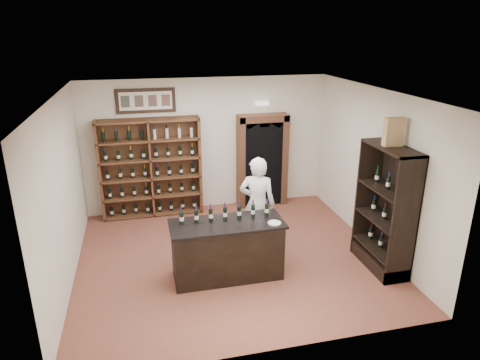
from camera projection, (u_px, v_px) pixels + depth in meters
name	position (u px, v px, depth m)	size (l,w,h in m)	color
floor	(231.00, 257.00, 7.92)	(5.50, 5.50, 0.00)	brown
ceiling	(230.00, 94.00, 6.91)	(5.50, 5.50, 0.00)	white
wall_back	(207.00, 145.00, 9.71)	(5.50, 0.04, 3.00)	silver
wall_left	(63.00, 195.00, 6.82)	(0.04, 5.00, 3.00)	silver
wall_right	(374.00, 169.00, 8.02)	(0.04, 5.00, 3.00)	silver
wine_shelf	(151.00, 168.00, 9.40)	(2.20, 0.38, 2.20)	brown
framed_picture	(146.00, 101.00, 9.04)	(1.25, 0.04, 0.52)	black
arched_doorway	(262.00, 158.00, 9.94)	(1.17, 0.35, 2.17)	black
emergency_light	(262.00, 103.00, 9.60)	(0.30, 0.10, 0.10)	white
tasting_counter	(227.00, 250.00, 7.16)	(1.88, 0.78, 1.00)	black
counter_bottle_0	(182.00, 218.00, 6.92)	(0.07, 0.07, 0.30)	black
counter_bottle_1	(196.00, 216.00, 6.97)	(0.07, 0.07, 0.30)	black
counter_bottle_2	(211.00, 215.00, 7.03)	(0.07, 0.07, 0.30)	black
counter_bottle_3	(225.00, 213.00, 7.08)	(0.07, 0.07, 0.30)	black
counter_bottle_4	(239.00, 212.00, 7.13)	(0.07, 0.07, 0.30)	black
counter_bottle_5	(253.00, 211.00, 7.18)	(0.07, 0.07, 0.30)	black
counter_bottle_6	(267.00, 209.00, 7.24)	(0.07, 0.07, 0.30)	black
side_cabinet	(385.00, 227.00, 7.40)	(0.48, 1.20, 2.20)	black
shopkeeper	(257.00, 205.00, 7.91)	(0.67, 0.44, 1.84)	white
plate	(274.00, 223.00, 6.96)	(0.22, 0.22, 0.02)	silver
wine_crate	(394.00, 132.00, 6.86)	(0.33, 0.13, 0.46)	tan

